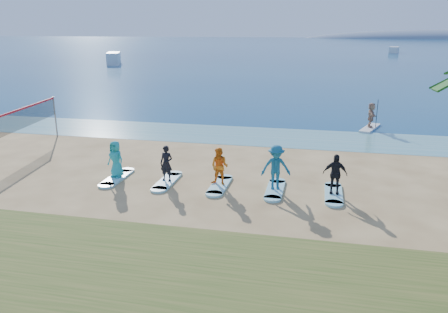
% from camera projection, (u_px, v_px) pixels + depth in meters
% --- Properties ---
extents(ground, '(600.00, 600.00, 0.00)m').
position_uv_depth(ground, '(203.00, 195.00, 17.77)').
color(ground, tan).
rests_on(ground, ground).
extents(shallow_water, '(600.00, 600.00, 0.00)m').
position_uv_depth(shallow_water, '(246.00, 135.00, 27.60)').
color(shallow_water, teal).
rests_on(shallow_water, ground).
extents(ocean, '(600.00, 600.00, 0.00)m').
position_uv_depth(ocean, '(310.00, 46.00, 167.68)').
color(ocean, navy).
rests_on(ocean, ground).
extents(volleyball_net, '(1.38, 9.00, 2.50)m').
position_uv_depth(volleyball_net, '(16.00, 121.00, 22.58)').
color(volleyball_net, gray).
rests_on(volleyball_net, ground).
extents(paddleboard, '(1.68, 3.06, 0.12)m').
position_uv_depth(paddleboard, '(370.00, 128.00, 29.44)').
color(paddleboard, silver).
rests_on(paddleboard, ground).
extents(paddleboarder, '(0.51, 1.53, 1.64)m').
position_uv_depth(paddleboarder, '(371.00, 115.00, 29.19)').
color(paddleboarder, tan).
rests_on(paddleboarder, paddleboard).
extents(boat_offshore_a, '(4.70, 7.53, 2.17)m').
position_uv_depth(boat_offshore_a, '(114.00, 64.00, 81.54)').
color(boat_offshore_a, silver).
rests_on(boat_offshore_a, ground).
extents(boat_offshore_b, '(3.38, 5.81, 1.60)m').
position_uv_depth(boat_offshore_b, '(394.00, 53.00, 118.81)').
color(boat_offshore_b, silver).
rests_on(boat_offshore_b, ground).
extents(surfboard_0, '(0.70, 2.20, 0.09)m').
position_uv_depth(surfboard_0, '(117.00, 178.00, 19.73)').
color(surfboard_0, '#90D7E0').
rests_on(surfboard_0, ground).
extents(student_0, '(0.93, 0.74, 1.66)m').
position_uv_depth(student_0, '(116.00, 159.00, 19.48)').
color(student_0, teal).
rests_on(student_0, surfboard_0).
extents(surfboard_1, '(0.70, 2.20, 0.09)m').
position_uv_depth(surfboard_1, '(167.00, 181.00, 19.24)').
color(surfboard_1, '#90D7E0').
rests_on(surfboard_1, ground).
extents(student_1, '(0.61, 0.44, 1.58)m').
position_uv_depth(student_1, '(166.00, 163.00, 19.01)').
color(student_1, black).
rests_on(student_1, surfboard_1).
extents(surfboard_2, '(0.70, 2.20, 0.09)m').
position_uv_depth(surfboard_2, '(220.00, 185.00, 18.75)').
color(surfboard_2, '#90D7E0').
rests_on(surfboard_2, ground).
extents(student_2, '(0.88, 0.74, 1.62)m').
position_uv_depth(student_2, '(220.00, 166.00, 18.51)').
color(student_2, orange).
rests_on(student_2, surfboard_2).
extents(surfboard_3, '(0.70, 2.20, 0.09)m').
position_uv_depth(surfboard_3, '(275.00, 190.00, 18.27)').
color(surfboard_3, '#90D7E0').
rests_on(surfboard_3, ground).
extents(student_3, '(1.34, 0.96, 1.88)m').
position_uv_depth(student_3, '(276.00, 167.00, 17.99)').
color(student_3, '#1A617E').
rests_on(student_3, surfboard_3).
extents(surfboard_4, '(0.70, 2.20, 0.09)m').
position_uv_depth(surfboard_4, '(333.00, 194.00, 17.78)').
color(surfboard_4, '#90D7E0').
rests_on(surfboard_4, ground).
extents(student_4, '(0.97, 0.41, 1.64)m').
position_uv_depth(student_4, '(335.00, 174.00, 17.53)').
color(student_4, black).
rests_on(student_4, surfboard_4).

